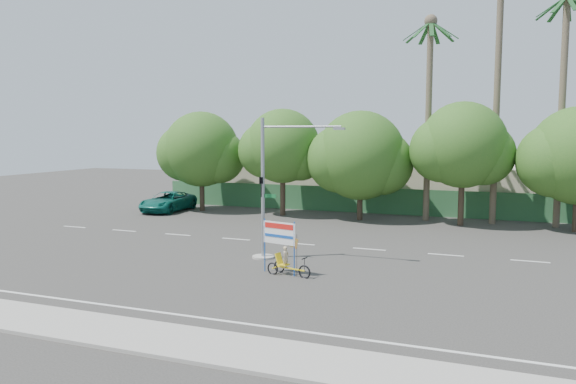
% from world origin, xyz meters
% --- Properties ---
extents(ground, '(120.00, 120.00, 0.00)m').
position_xyz_m(ground, '(0.00, 0.00, 0.00)').
color(ground, '#33302D').
rests_on(ground, ground).
extents(sidewalk_near, '(50.00, 2.40, 0.12)m').
position_xyz_m(sidewalk_near, '(0.00, -7.50, 0.06)').
color(sidewalk_near, gray).
rests_on(sidewalk_near, ground).
extents(fence, '(38.00, 0.08, 2.00)m').
position_xyz_m(fence, '(0.00, 21.50, 1.00)').
color(fence, '#336B3D').
rests_on(fence, ground).
extents(building_left, '(12.00, 8.00, 4.00)m').
position_xyz_m(building_left, '(-10.00, 26.00, 2.00)').
color(building_left, beige).
rests_on(building_left, ground).
extents(building_right, '(14.00, 8.00, 3.60)m').
position_xyz_m(building_right, '(8.00, 26.00, 1.80)').
color(building_right, beige).
rests_on(building_right, ground).
extents(tree_far_left, '(7.14, 6.00, 7.96)m').
position_xyz_m(tree_far_left, '(-14.05, 18.00, 4.76)').
color(tree_far_left, '#473828').
rests_on(tree_far_left, ground).
extents(tree_left, '(6.66, 5.60, 8.07)m').
position_xyz_m(tree_left, '(-7.05, 18.00, 5.06)').
color(tree_left, '#473828').
rests_on(tree_left, ground).
extents(tree_center, '(7.62, 6.40, 7.85)m').
position_xyz_m(tree_center, '(-1.05, 18.00, 4.47)').
color(tree_center, '#473828').
rests_on(tree_center, ground).
extents(tree_right, '(6.90, 5.80, 8.36)m').
position_xyz_m(tree_right, '(5.95, 18.00, 5.24)').
color(tree_right, '#473828').
rests_on(tree_right, ground).
extents(palm_tall, '(3.73, 3.79, 17.45)m').
position_xyz_m(palm_tall, '(8.00, 19.50, 10.46)').
color(palm_tall, '#70604C').
rests_on(palm_tall, ground).
extents(palm_mid, '(3.73, 3.79, 15.45)m').
position_xyz_m(palm_mid, '(12.00, 19.50, 9.40)').
color(palm_mid, '#70604C').
rests_on(palm_mid, ground).
extents(palm_short, '(3.73, 3.79, 14.45)m').
position_xyz_m(palm_short, '(3.50, 19.50, 8.86)').
color(palm_short, '#70604C').
rests_on(palm_short, ground).
extents(traffic_signal, '(4.72, 1.10, 7.00)m').
position_xyz_m(traffic_signal, '(-2.20, 3.98, 2.92)').
color(traffic_signal, gray).
rests_on(traffic_signal, ground).
extents(trike_billboard, '(2.44, 0.91, 2.46)m').
position_xyz_m(trike_billboard, '(-0.32, 1.28, 0.99)').
color(trike_billboard, black).
rests_on(trike_billboard, ground).
extents(pickup_truck, '(2.73, 5.68, 1.56)m').
position_xyz_m(pickup_truck, '(-16.41, 16.73, 0.78)').
color(pickup_truck, '#0D6052').
rests_on(pickup_truck, ground).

